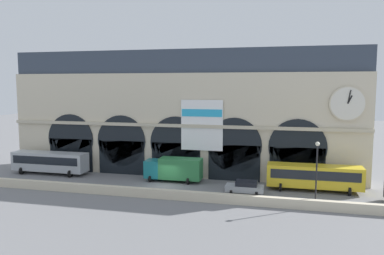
{
  "coord_description": "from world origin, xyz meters",
  "views": [
    {
      "loc": [
        14.38,
        -44.06,
        12.68
      ],
      "look_at": [
        2.28,
        5.0,
        6.94
      ],
      "focal_mm": 35.5,
      "sensor_mm": 36.0,
      "label": 1
    }
  ],
  "objects_px": {
    "box_truck_center": "(174,169)",
    "car_mideast": "(245,187)",
    "street_lamp_quayside": "(317,166)",
    "bus_east": "(314,176)",
    "bus_west": "(50,162)"
  },
  "relations": [
    {
      "from": "bus_east",
      "to": "street_lamp_quayside",
      "type": "xyz_separation_m",
      "value": [
        -0.27,
        -6.5,
        2.63
      ]
    },
    {
      "from": "box_truck_center",
      "to": "street_lamp_quayside",
      "type": "distance_m",
      "value": 18.72
    },
    {
      "from": "box_truck_center",
      "to": "car_mideast",
      "type": "height_order",
      "value": "box_truck_center"
    },
    {
      "from": "car_mideast",
      "to": "bus_east",
      "type": "relative_size",
      "value": 0.4
    },
    {
      "from": "bus_west",
      "to": "car_mideast",
      "type": "relative_size",
      "value": 2.5
    },
    {
      "from": "bus_east",
      "to": "box_truck_center",
      "type": "bearing_deg",
      "value": 179.15
    },
    {
      "from": "bus_east",
      "to": "street_lamp_quayside",
      "type": "distance_m",
      "value": 7.02
    },
    {
      "from": "car_mideast",
      "to": "bus_east",
      "type": "height_order",
      "value": "bus_east"
    },
    {
      "from": "bus_east",
      "to": "street_lamp_quayside",
      "type": "relative_size",
      "value": 1.59
    },
    {
      "from": "bus_west",
      "to": "street_lamp_quayside",
      "type": "relative_size",
      "value": 1.59
    },
    {
      "from": "bus_west",
      "to": "car_mideast",
      "type": "xyz_separation_m",
      "value": [
        28.01,
        -3.33,
        -0.98
      ]
    },
    {
      "from": "bus_west",
      "to": "street_lamp_quayside",
      "type": "height_order",
      "value": "street_lamp_quayside"
    },
    {
      "from": "box_truck_center",
      "to": "car_mideast",
      "type": "bearing_deg",
      "value": -20.03
    },
    {
      "from": "bus_west",
      "to": "street_lamp_quayside",
      "type": "bearing_deg",
      "value": -10.47
    },
    {
      "from": "car_mideast",
      "to": "street_lamp_quayside",
      "type": "bearing_deg",
      "value": -23.15
    }
  ]
}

